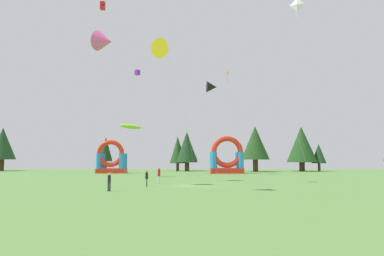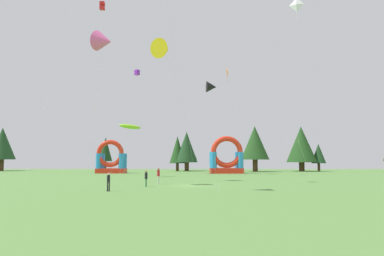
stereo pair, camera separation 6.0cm
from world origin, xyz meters
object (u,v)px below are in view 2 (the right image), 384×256
object	(u,v)px
kite_red_box	(102,7)
kite_white_diamond	(296,6)
kite_purple_box	(137,73)
kite_yellow_delta	(164,49)
person_near_camera	(108,180)
kite_lime_parafoil	(130,127)
inflatable_red_slide	(226,160)
inflatable_orange_dome	(111,161)
person_midfield	(146,177)
kite_black_delta	(211,87)
kite_pink_delta	(104,41)
kite_orange_diamond	(226,73)
person_far_side	(158,174)

from	to	relation	value
kite_red_box	kite_white_diamond	world-z (taller)	kite_white_diamond
kite_white_diamond	kite_purple_box	xyz separation A→B (m)	(-23.56, 21.05, -3.63)
kite_yellow_delta	person_near_camera	world-z (taller)	kite_yellow_delta
kite_lime_parafoil	inflatable_red_slide	distance (m)	21.15
inflatable_orange_dome	person_midfield	bearing A→B (deg)	-71.91
kite_black_delta	inflatable_red_slide	world-z (taller)	kite_black_delta
person_near_camera	kite_black_delta	bearing A→B (deg)	-140.61
kite_purple_box	kite_pink_delta	size ratio (longest dim) A/B	1.16
kite_orange_diamond	person_far_side	bearing A→B (deg)	-114.00
kite_black_delta	person_far_side	distance (m)	30.66
kite_white_diamond	kite_black_delta	xyz separation A→B (m)	(-9.80, 20.49, -6.42)
kite_red_box	person_midfield	xyz separation A→B (m)	(7.08, -9.49, -21.29)
kite_red_box	kite_lime_parafoil	size ratio (longest dim) A/B	2.77
kite_lime_parafoil	person_near_camera	bearing A→B (deg)	-84.20
person_far_side	inflatable_red_slide	world-z (taller)	inflatable_red_slide
kite_purple_box	person_far_side	distance (m)	32.42
kite_purple_box	kite_lime_parafoil	xyz separation A→B (m)	(0.66, -10.41, -10.96)
kite_lime_parafoil	person_near_camera	distance (m)	25.78
kite_red_box	kite_purple_box	bearing A→B (deg)	86.29
kite_pink_delta	kite_lime_parafoil	bearing A→B (deg)	90.32
kite_orange_diamond	person_midfield	size ratio (longest dim) A/B	11.40
kite_pink_delta	inflatable_red_slide	world-z (taller)	kite_pink_delta
kite_purple_box	inflatable_red_slide	bearing A→B (deg)	8.15
kite_orange_diamond	kite_pink_delta	size ratio (longest dim) A/B	1.10
kite_orange_diamond	person_far_side	distance (m)	28.64
kite_black_delta	kite_pink_delta	bearing A→B (deg)	-115.38
inflatable_red_slide	kite_white_diamond	bearing A→B (deg)	-73.64
person_midfield	kite_white_diamond	bearing A→B (deg)	121.77
kite_orange_diamond	kite_lime_parafoil	xyz separation A→B (m)	(-15.46, -5.43, -9.75)
kite_yellow_delta	kite_red_box	xyz separation A→B (m)	(-8.99, 12.97, 9.62)
inflatable_orange_dome	kite_pink_delta	bearing A→B (deg)	-79.12
person_near_camera	kite_white_diamond	bearing A→B (deg)	-178.92
kite_white_diamond	kite_pink_delta	size ratio (longest dim) A/B	1.39
kite_pink_delta	inflatable_red_slide	distance (m)	36.62
person_midfield	inflatable_orange_dome	bearing A→B (deg)	-157.70
kite_yellow_delta	kite_pink_delta	size ratio (longest dim) A/B	0.82
kite_white_diamond	kite_lime_parafoil	distance (m)	29.17
kite_lime_parafoil	inflatable_orange_dome	world-z (taller)	kite_lime_parafoil
kite_red_box	kite_black_delta	distance (m)	26.11
person_far_side	kite_lime_parafoil	bearing A→B (deg)	-148.93
kite_red_box	kite_purple_box	distance (m)	21.22
person_far_side	inflatable_red_slide	xyz separation A→B (m)	(10.12, 28.82, 1.43)
kite_white_diamond	kite_black_delta	distance (m)	23.60
person_far_side	kite_purple_box	bearing A→B (deg)	-155.20
kite_purple_box	kite_lime_parafoil	size ratio (longest dim) A/B	2.32
kite_orange_diamond	kite_pink_delta	distance (m)	27.76
kite_pink_delta	person_far_side	size ratio (longest dim) A/B	9.39
kite_yellow_delta	kite_lime_parafoil	size ratio (longest dim) A/B	1.65
kite_yellow_delta	kite_red_box	bearing A→B (deg)	124.71
kite_yellow_delta	person_midfield	bearing A→B (deg)	118.63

